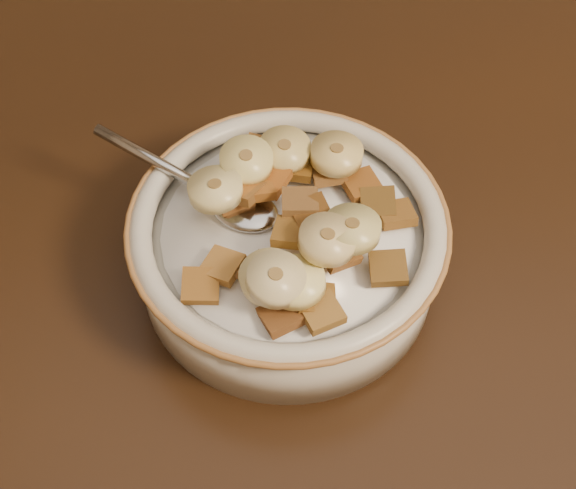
{
  "coord_description": "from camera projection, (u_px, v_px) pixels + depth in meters",
  "views": [
    {
      "loc": [
        -0.31,
        -0.29,
        1.16
      ],
      "look_at": [
        -0.28,
        -0.01,
        0.78
      ],
      "focal_mm": 50.0,
      "sensor_mm": 36.0,
      "label": 1
    }
  ],
  "objects": [
    {
      "name": "chair",
      "position": [
        530.0,
        4.0,
        1.17
      ],
      "size": [
        0.46,
        0.46,
        0.85
      ],
      "primitive_type": "cube",
      "rotation": [
        0.0,
        0.0,
        -0.24
      ],
      "color": "black",
      "rests_on": "floor"
    },
    {
      "name": "cereal_bowl",
      "position": [
        288.0,
        253.0,
        0.48
      ],
      "size": [
        0.18,
        0.18,
        0.04
      ],
      "primitive_type": "cylinder",
      "color": "beige",
      "rests_on": "table"
    },
    {
      "name": "milk",
      "position": [
        288.0,
        232.0,
        0.46
      ],
      "size": [
        0.15,
        0.15,
        0.0
      ],
      "primitive_type": "cylinder",
      "color": "white",
      "rests_on": "cereal_bowl"
    },
    {
      "name": "spoon",
      "position": [
        245.0,
        209.0,
        0.46
      ],
      "size": [
        0.05,
        0.05,
        0.01
      ],
      "primitive_type": "ellipsoid",
      "rotation": [
        0.0,
        0.0,
        4.14
      ],
      "color": "#A2A3A4",
      "rests_on": "cereal_bowl"
    },
    {
      "name": "cereal_square_0",
      "position": [
        269.0,
        180.0,
        0.46
      ],
      "size": [
        0.03,
        0.03,
        0.01
      ],
      "primitive_type": "cube",
      "rotation": [
        -0.08,
        0.05,
        2.56
      ],
      "color": "brown",
      "rests_on": "milk"
    },
    {
      "name": "cereal_square_1",
      "position": [
        378.0,
        204.0,
        0.46
      ],
      "size": [
        0.02,
        0.02,
        0.01
      ],
      "primitive_type": "cube",
      "rotation": [
        -0.12,
        -0.13,
        1.48
      ],
      "color": "brown",
      "rests_on": "milk"
    },
    {
      "name": "cereal_square_2",
      "position": [
        361.0,
        185.0,
        0.47
      ],
      "size": [
        0.03,
        0.03,
        0.01
      ],
      "primitive_type": "cube",
      "rotation": [
        0.04,
        0.07,
        0.32
      ],
      "color": "brown",
      "rests_on": "milk"
    },
    {
      "name": "cereal_square_3",
      "position": [
        292.0,
        233.0,
        0.43
      ],
      "size": [
        0.03,
        0.03,
        0.01
      ],
      "primitive_type": "cube",
      "rotation": [
        0.15,
        0.09,
        2.86
      ],
      "color": "brown",
      "rests_on": "milk"
    },
    {
      "name": "cereal_square_4",
      "position": [
        281.0,
        316.0,
        0.42
      ],
      "size": [
        0.03,
        0.03,
        0.01
      ],
      "primitive_type": "cube",
      "rotation": [
        -0.2,
        -0.08,
        0.38
      ],
      "color": "brown",
      "rests_on": "milk"
    },
    {
      "name": "cereal_square_5",
      "position": [
        201.0,
        286.0,
        0.43
      ],
      "size": [
        0.02,
        0.02,
        0.01
      ],
      "primitive_type": "cube",
      "rotation": [
        -0.16,
        -0.06,
        3.07
      ],
      "color": "brown",
      "rests_on": "milk"
    },
    {
      "name": "cereal_square_6",
      "position": [
        388.0,
        268.0,
        0.43
      ],
      "size": [
        0.02,
        0.02,
        0.01
      ],
      "primitive_type": "cube",
      "rotation": [
        -0.07,
        -0.08,
        1.51
      ],
      "color": "brown",
      "rests_on": "milk"
    },
    {
      "name": "cereal_square_7",
      "position": [
        296.0,
        167.0,
        0.47
      ],
      "size": [
        0.02,
        0.02,
        0.01
      ],
      "primitive_type": "cube",
      "rotation": [
        0.01,
        0.06,
        1.34
      ],
      "color": "brown",
      "rests_on": "milk"
    },
    {
      "name": "cereal_square_8",
      "position": [
        300.0,
        202.0,
        0.44
      ],
      "size": [
        0.02,
        0.02,
        0.01
      ],
      "primitive_type": "cube",
      "rotation": [
        0.01,
        0.15,
        1.49
      ],
      "color": "brown",
      "rests_on": "milk"
    },
    {
      "name": "cereal_square_9",
      "position": [
        260.0,
        150.0,
        0.48
      ],
      "size": [
        0.03,
        0.03,
        0.01
      ],
      "primitive_type": "cube",
      "rotation": [
        0.09,
        0.08,
        1.23
      ],
      "color": "brown",
      "rests_on": "milk"
    },
    {
      "name": "cereal_square_10",
      "position": [
        280.0,
        285.0,
        0.43
      ],
      "size": [
        0.02,
        0.02,
        0.01
      ],
      "primitive_type": "cube",
      "rotation": [
        0.2,
        0.13,
        1.76
      ],
      "color": "brown",
      "rests_on": "milk"
    },
    {
      "name": "cereal_square_11",
      "position": [
        316.0,
        300.0,
        0.42
      ],
      "size": [
        0.02,
        0.02,
        0.01
      ],
      "primitive_type": "cube",
      "rotation": [
        0.23,
        0.04,
        1.5
      ],
      "color": "brown",
      "rests_on": "milk"
    },
    {
      "name": "cereal_square_12",
      "position": [
        311.0,
        214.0,
        0.44
      ],
      "size": [
        0.02,
        0.02,
        0.01
      ],
      "primitive_type": "cube",
      "rotation": [
        -0.15,
        0.02,
        1.81
      ],
      "color": "brown",
      "rests_on": "milk"
    },
    {
      "name": "cereal_square_13",
      "position": [
        233.0,
        196.0,
        0.46
      ],
      "size": [
        0.03,
        0.03,
        0.01
      ],
      "primitive_type": "cube",
      "rotation": [
        0.03,
        -0.08,
        0.31
      ],
      "color": "brown",
      "rests_on": "milk"
    },
    {
      "name": "cereal_square_14",
      "position": [
        243.0,
        191.0,
        0.46
      ],
      "size": [
        0.03,
        0.03,
        0.01
      ],
      "primitive_type": "cube",
      "rotation": [
        0.22,
        0.17,
        2.53
      ],
      "color": "brown",
      "rests_on": "milk"
    },
    {
      "name": "cereal_square_15",
      "position": [
        223.0,
        184.0,
        0.47
      ],
      "size": [
        0.03,
        0.03,
        0.01
      ],
      "primitive_type": "cube",
      "rotation": [
        0.06,
        0.01,
        2.03
      ],
      "color": "#925E1B",
      "rests_on": "milk"
    },
    {
      "name": "cereal_square_16",
      "position": [
        338.0,
        252.0,
        0.44
      ],
      "size": [
        0.03,
        0.03,
        0.01
      ],
      "primitive_type": "cube",
      "rotation": [
        0.12,
        0.15,
        0.43
      ],
      "color": "brown",
      "rests_on": "milk"
    },
    {
      "name": "cereal_square_17",
      "position": [
        321.0,
        312.0,
        0.42
      ],
      "size": [
        0.03,
        0.03,
        0.01
      ],
      "primitive_type": "cube",
      "rotation": [
        0.01,
        0.02,
        0.36
      ],
      "color": "olive",
      "rests_on": "milk"
    },
    {
      "name": "cereal_square_18",
      "position": [
        329.0,
        172.0,
        0.47
      ],
      "size": [
        0.02,
        0.02,
        0.01
      ],
      "primitive_type": "cube",
      "rotation": [
        -0.23,
        -0.07,
        0.07
      ],
      "color": "#975E2B",
      "rests_on": "milk"
    },
    {
      "name": "cereal_square_19",
      "position": [
        255.0,
        188.0,
        0.46
      ],
      "size": [
        0.02,
        0.02,
        0.01
      ],
      "primitive_type": "cube",
      "rotation": [
        0.14,
        0.16,
        1.79
      ],
      "color": "#94541A",
      "rests_on": "milk"
    },
    {
      "name": "cereal_square_20",
      "position": [
        396.0,
        214.0,
        0.46
      ],
      "size": [
        0.02,
        0.02,
        0.01
      ],
      "primitive_type": "cube",
      "rotation": [
        -0.23,
        0.0,
        0.1
      ],
      "color": "brown",
      "rests_on": "milk"
    },
    {
      "name": "cereal_square_21",
      "position": [
        222.0,
        266.0,
        0.44
      ],
      "size": [
        0.03,
        0.03,
        0.01
      ],
      "primitive_type": "cube",
      "rotation": [
        -0.03,
        0.14,
        2.58
      ],
      "color": "#9B6B38",
      "rests_on": "milk"
    },
    {
      "name": "cereal_square_22",
      "position": [
        261.0,
        274.0,
        0.43
      ],
      "size": [
        0.03,
        0.03,
        0.01
      ],
      "primitive_type": "cube",
      "rotation": [
        0.24,
        0.1,
        0.87
      ],
      "color": "brown",
      "rests_on": "milk"
    },
    {
      "name": "banana_slice_0",
      "position": [
        285.0,
        150.0,
        0.47
      ],
      "size": [
        0.04,
        0.04,
        0.01
      ],
      "primitive_type": "cylinder",
      "rotation": [
        0.1,
        -0.01,
        0.35
      ],
      "color": "tan",
      "rests_on": "milk"
    },
    {
      "name": "banana_slice_1",
      "position": [
        246.0,
        161.0,
        0.46
      ],
      "size": [
        0.04,
        0.04,
        0.01
      ],
      "primitive_type": "cylinder",
      "rotation": [
        0.04,
        -0.14,
        1.43
      ],
      "color": "#E5D080",
      "rests_on": "milk"
    },
    {
      "name": "banana_slice_2",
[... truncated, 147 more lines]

